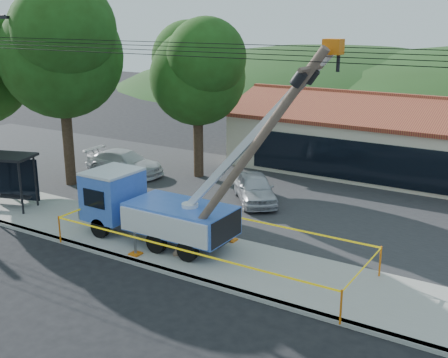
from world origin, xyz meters
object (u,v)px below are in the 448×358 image
bus_shelter (8,168)px  car_silver (255,204)px  car_white (125,176)px  leaning_pole (248,155)px  utility_truck (154,207)px

bus_shelter → car_silver: 11.88m
bus_shelter → car_white: bus_shelter is taller
leaning_pole → bus_shelter: leaning_pole is taller
utility_truck → leaning_pole: utility_truck is taller
utility_truck → car_silver: utility_truck is taller
utility_truck → leaning_pole: 5.61m
leaning_pole → car_white: leaning_pole is taller
bus_shelter → car_silver: bearing=17.7°
leaning_pole → utility_truck: bearing=171.0°
car_white → bus_shelter: bearing=171.6°
utility_truck → bus_shelter: (-8.44, -0.38, 0.48)m
utility_truck → car_silver: bearing=81.3°
bus_shelter → utility_truck: bearing=-16.0°
leaning_pole → car_silver: 9.34m
bus_shelter → car_white: bearing=66.2°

